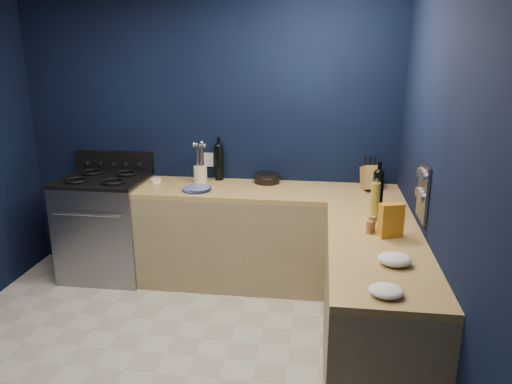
% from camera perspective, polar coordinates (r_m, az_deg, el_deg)
% --- Properties ---
extents(floor, '(3.50, 3.50, 0.02)m').
position_cam_1_polar(floor, '(3.61, -11.54, -19.94)').
color(floor, '#B3B09E').
rests_on(floor, ground).
extents(wall_back, '(3.50, 0.02, 2.60)m').
position_cam_1_polar(wall_back, '(4.67, -5.49, 6.44)').
color(wall_back, black).
rests_on(wall_back, ground).
extents(wall_right, '(0.02, 3.50, 2.60)m').
position_cam_1_polar(wall_right, '(2.92, 21.37, -0.82)').
color(wall_right, black).
rests_on(wall_right, ground).
extents(cab_back, '(2.30, 0.63, 0.86)m').
position_cam_1_polar(cab_back, '(4.50, 1.37, -5.41)').
color(cab_back, '#917E59').
rests_on(cab_back, floor).
extents(top_back, '(2.30, 0.63, 0.04)m').
position_cam_1_polar(top_back, '(4.36, 1.41, 0.08)').
color(top_back, olive).
rests_on(top_back, cab_back).
extents(cab_right, '(0.63, 1.67, 0.86)m').
position_cam_1_polar(cab_right, '(3.47, 13.39, -13.05)').
color(cab_right, '#917E59').
rests_on(cab_right, floor).
extents(top_right, '(0.63, 1.67, 0.04)m').
position_cam_1_polar(top_right, '(3.27, 13.91, -6.17)').
color(top_right, olive).
rests_on(top_right, cab_right).
extents(gas_range, '(0.76, 0.66, 0.92)m').
position_cam_1_polar(gas_range, '(4.88, -16.86, -4.02)').
color(gas_range, gray).
rests_on(gas_range, floor).
extents(oven_door, '(0.59, 0.02, 0.42)m').
position_cam_1_polar(oven_door, '(4.62, -18.43, -5.48)').
color(oven_door, black).
rests_on(oven_door, gas_range).
extents(cooktop, '(0.76, 0.66, 0.03)m').
position_cam_1_polar(cooktop, '(4.74, -17.33, 1.37)').
color(cooktop, black).
rests_on(cooktop, gas_range).
extents(backguard, '(0.76, 0.06, 0.20)m').
position_cam_1_polar(backguard, '(4.98, -16.02, 3.44)').
color(backguard, black).
rests_on(backguard, gas_range).
extents(spice_panel, '(0.02, 0.28, 0.38)m').
position_cam_1_polar(spice_panel, '(3.47, 18.75, -0.00)').
color(spice_panel, gray).
rests_on(spice_panel, wall_right).
extents(wall_outlet, '(0.09, 0.02, 0.13)m').
position_cam_1_polar(wall_outlet, '(4.69, -5.47, 3.75)').
color(wall_outlet, white).
rests_on(wall_outlet, wall_back).
extents(plate_stack, '(0.32, 0.32, 0.03)m').
position_cam_1_polar(plate_stack, '(4.33, -6.89, 0.36)').
color(plate_stack, '#405D9A').
rests_on(plate_stack, top_back).
extents(ramekin, '(0.10, 0.10, 0.04)m').
position_cam_1_polar(ramekin, '(4.65, -11.46, 1.30)').
color(ramekin, white).
rests_on(ramekin, top_back).
extents(utensil_crock, '(0.14, 0.14, 0.15)m').
position_cam_1_polar(utensil_crock, '(4.57, -6.43, 2.04)').
color(utensil_crock, beige).
rests_on(utensil_crock, top_back).
extents(wine_bottle_back, '(0.10, 0.10, 0.32)m').
position_cam_1_polar(wine_bottle_back, '(4.63, -4.30, 3.37)').
color(wine_bottle_back, black).
rests_on(wine_bottle_back, top_back).
extents(lemon_basket, '(0.29, 0.29, 0.09)m').
position_cam_1_polar(lemon_basket, '(4.54, 1.28, 1.62)').
color(lemon_basket, black).
rests_on(lemon_basket, top_back).
extents(knife_block, '(0.16, 0.26, 0.26)m').
position_cam_1_polar(knife_block, '(4.43, 12.95, 1.61)').
color(knife_block, olive).
rests_on(knife_block, top_back).
extents(wine_bottle_right, '(0.11, 0.11, 0.33)m').
position_cam_1_polar(wine_bottle_right, '(3.76, 13.88, -0.19)').
color(wine_bottle_right, black).
rests_on(wine_bottle_right, top_right).
extents(oil_bottle, '(0.09, 0.09, 0.28)m').
position_cam_1_polar(oil_bottle, '(3.64, 13.56, -1.09)').
color(oil_bottle, '#A39B30').
rests_on(oil_bottle, top_right).
extents(spice_jar_near, '(0.06, 0.06, 0.11)m').
position_cam_1_polar(spice_jar_near, '(3.45, 13.25, -3.59)').
color(spice_jar_near, olive).
rests_on(spice_jar_near, top_right).
extents(spice_jar_far, '(0.04, 0.04, 0.09)m').
position_cam_1_polar(spice_jar_far, '(3.41, 12.97, -3.99)').
color(spice_jar_far, olive).
rests_on(spice_jar_far, top_right).
extents(crouton_bag, '(0.17, 0.12, 0.23)m').
position_cam_1_polar(crouton_bag, '(3.36, 15.32, -3.17)').
color(crouton_bag, '#A63316').
rests_on(crouton_bag, top_right).
extents(towel_front, '(0.23, 0.20, 0.07)m').
position_cam_1_polar(towel_front, '(2.98, 15.74, -7.50)').
color(towel_front, white).
rests_on(towel_front, top_right).
extents(towel_end, '(0.19, 0.17, 0.05)m').
position_cam_1_polar(towel_end, '(2.63, 14.78, -10.97)').
color(towel_end, white).
rests_on(towel_end, top_right).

